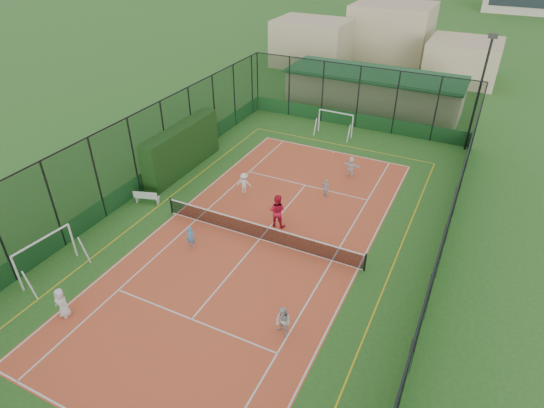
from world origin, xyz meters
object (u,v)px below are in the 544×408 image
Objects in this scene: child_near_right at (283,322)px; child_far_right at (326,188)px; child_far_back at (351,167)px; futsal_goal_far at (335,124)px; floodlight_ne at (478,95)px; child_near_left at (62,303)px; clubhouse at (374,90)px; futsal_goal_near at (46,256)px; white_bench at (147,197)px; child_near_mid at (191,237)px; child_far_left at (244,183)px; coach at (277,211)px.

child_far_right is (-2.24, 11.08, -0.13)m from child_near_right.
child_far_back reaches higher than child_far_right.
child_far_right is (2.65, -9.14, -0.32)m from futsal_goal_far.
floodlight_ne is 2.89× the size of futsal_goal_far.
child_near_left reaches higher than child_near_right.
clubhouse is 4.94× the size of futsal_goal_near.
child_near_mid reaches higher than white_bench.
floodlight_ne reaches higher than child_near_right.
floodlight_ne is at bearing 99.32° from child_near_right.
child_near_left is at bearing 76.57° from child_far_back.
futsal_goal_near is 2.08× the size of child_near_left.
futsal_goal_far is at bearing 125.01° from child_near_right.
coach is at bearing 126.58° from child_far_left.
futsal_goal_near is at bearing 40.37° from coach.
futsal_goal_near is 2.20× the size of child_far_back.
futsal_goal_far reaches higher than child_near_right.
floodlight_ne reaches higher than child_far_right.
child_far_back is (7.29, 17.48, -0.04)m from child_near_left.
clubhouse reaches higher than futsal_goal_near.
coach is (1.29, -13.26, 0.08)m from futsal_goal_far.
child_near_right reaches higher than white_bench.
child_near_left is at bearing -99.43° from clubhouse.
coach is (8.22, 8.42, 0.01)m from futsal_goal_near.
futsal_goal_near is at bearing -125.18° from floodlight_ne.
child_far_right is at bearing -31.12° from futsal_goal_near.
coach reaches higher than child_near_right.
child_near_left is 15.81m from child_far_right.
clubhouse is 24.36m from child_near_mid.
floodlight_ne reaches higher than child_near_left.
futsal_goal_near is at bearing 46.15° from child_far_left.
child_far_right is at bearing -122.51° from floodlight_ne.
child_near_mid is at bearing 81.92° from child_far_right.
child_far_left is at bearing -18.24° from futsal_goal_near.
futsal_goal_near is 1.08× the size of futsal_goal_far.
child_near_mid is at bearing 43.96° from coach.
clubhouse is 10.94× the size of child_far_left.
child_far_left reaches higher than white_bench.
white_bench is 5.92m from child_far_left.
futsal_goal_near is 22.76m from futsal_goal_far.
white_bench is 13.00m from child_near_right.
child_far_left is (-0.15, 5.99, 0.09)m from child_near_mid.
child_far_right is (4.71, 1.86, -0.10)m from child_far_left.
child_near_left is at bearing -138.85° from child_near_right.
child_near_mid reaches higher than child_far_right.
child_near_left is (-5.08, -30.62, -0.83)m from clubhouse.
clubhouse is 20.45m from coach.
clubhouse is at bearing -71.26° from child_far_back.
floodlight_ne is 23.43m from white_bench.
child_near_left is 18.94m from child_far_back.
futsal_goal_near reaches higher than child_near_right.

